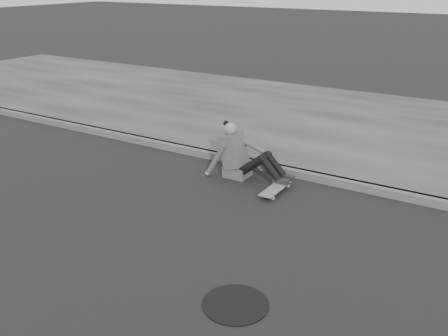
% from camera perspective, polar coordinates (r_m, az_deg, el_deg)
% --- Properties ---
extents(ground, '(80.00, 80.00, 0.00)m').
position_cam_1_polar(ground, '(6.55, -10.58, -6.26)').
color(ground, black).
rests_on(ground, ground).
extents(curb, '(24.00, 0.16, 0.12)m').
position_cam_1_polar(curb, '(8.43, 0.99, 0.98)').
color(curb, '#515151').
rests_on(curb, ground).
extents(sidewalk, '(24.00, 6.00, 0.12)m').
position_cam_1_polar(sidewalk, '(11.02, 8.99, 5.64)').
color(sidewalk, '#3A3A3A').
rests_on(sidewalk, ground).
extents(manhole, '(0.65, 0.65, 0.01)m').
position_cam_1_polar(manhole, '(5.01, 1.33, -15.30)').
color(manhole, black).
rests_on(manhole, ground).
extents(skateboard, '(0.20, 0.78, 0.09)m').
position_cam_1_polar(skateboard, '(7.33, 5.99, -2.28)').
color(skateboard, gray).
rests_on(skateboard, ground).
extents(seated_woman, '(1.38, 0.46, 0.88)m').
position_cam_1_polar(seated_woman, '(7.74, 1.97, 1.43)').
color(seated_woman, '#48494B').
rests_on(seated_woman, ground).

